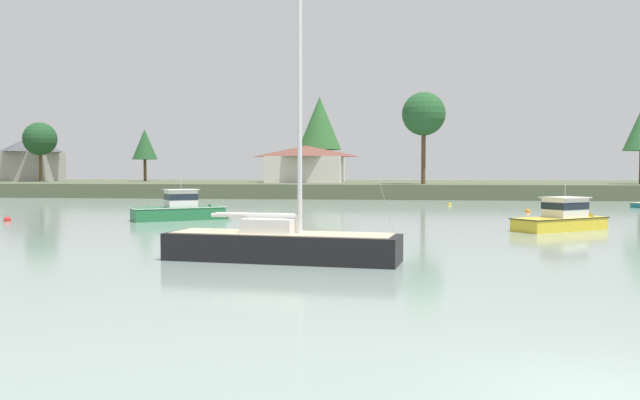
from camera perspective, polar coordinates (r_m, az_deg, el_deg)
The scene contains 14 objects.
ground_plane at distance 11.81m, azimuth 24.06°, elevation -15.85°, with size 539.24×539.24×0.00m, color gray.
far_shore_bank at distance 104.40m, azimuth 9.05°, elevation 1.09°, with size 242.66×46.02×1.93m, color #4C563D.
cruiser_yellow at distance 42.91m, azimuth 21.30°, elevation -1.86°, with size 7.09×5.97×3.69m.
cruiser_green at distance 49.19m, azimuth -11.79°, elevation -1.15°, with size 7.45×6.05×3.86m.
sailboat_black at distance 26.33m, azimuth -3.46°, elevation -4.74°, with size 9.91×3.65×15.41m.
mooring_buoy_yellow at distance 70.18m, azimuth 11.51°, elevation -0.40°, with size 0.35×0.35×0.41m.
mooring_buoy_orange at distance 59.94m, azimuth 18.06°, elevation -0.96°, with size 0.46×0.46×0.51m.
mooring_buoy_red at distance 52.30m, azimuth -26.14°, elevation -1.60°, with size 0.49×0.49×0.54m.
shore_tree_center_right at distance 113.71m, azimuth -15.39°, elevation 4.80°, with size 4.23×4.23×8.91m.
shore_tree_left_mid at distance 113.97m, azimuth -23.74°, elevation 5.01°, with size 5.36×5.36×9.67m.
shore_tree_right at distance 86.08m, azimuth 9.25°, elevation 7.56°, with size 5.74×5.74×12.18m.
shore_tree_right_mid at distance 102.72m, azimuth -0.04°, elevation 6.84°, with size 6.95×6.95×13.65m.
cottage_hillside at distance 99.39m, azimuth -1.27°, elevation 3.30°, with size 12.28×10.20×5.70m.
cottage_behind_trees at distance 122.12m, azimuth -24.47°, elevation 3.43°, with size 8.94×9.68×7.70m.
Camera 1 is at (-3.31, -10.72, 3.70)m, focal length 35.82 mm.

